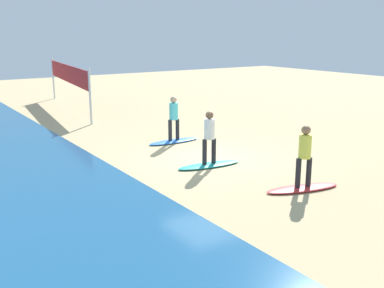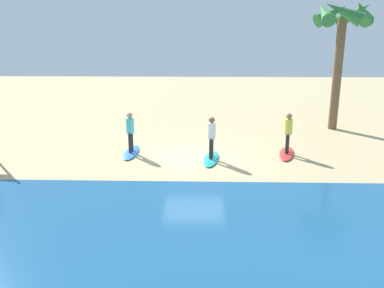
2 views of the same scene
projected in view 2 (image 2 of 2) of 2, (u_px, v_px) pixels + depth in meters
The scene contains 8 objects.
ground_plane at pixel (194, 156), 16.09m from camera, with size 60.00×60.00×0.00m, color tan.
surfboard_red at pixel (287, 153), 16.28m from camera, with size 2.10×0.56×0.09m, color red.
surfer_red at pixel (288, 130), 16.01m from camera, with size 0.32×0.45×1.64m.
surfboard_teal at pixel (211, 159), 15.61m from camera, with size 2.10×0.56×0.09m, color teal.
surfer_teal at pixel (211, 134), 15.35m from camera, with size 0.32×0.46×1.64m.
surfboard_blue at pixel (131, 152), 16.43m from camera, with size 2.10×0.56×0.09m, color blue.
surfer_blue at pixel (130, 129), 16.16m from camera, with size 0.32×0.46×1.64m.
palm_tree at pixel (342, 25), 19.28m from camera, with size 2.88×3.03×6.47m.
Camera 2 is at (-0.35, 15.35, 4.84)m, focal length 37.05 mm.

